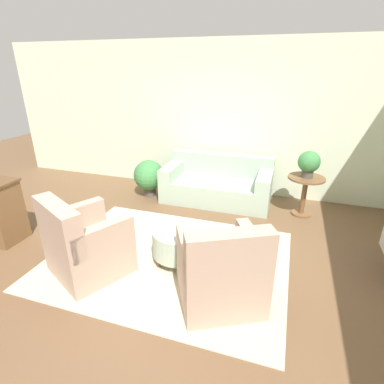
{
  "coord_description": "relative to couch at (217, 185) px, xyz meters",
  "views": [
    {
      "loc": [
        1.31,
        -3.0,
        2.32
      ],
      "look_at": [
        0.15,
        0.55,
        0.75
      ],
      "focal_mm": 28.0,
      "sensor_mm": 36.0,
      "label": 1
    }
  ],
  "objects": [
    {
      "name": "ground_plane",
      "position": [
        -0.15,
        -2.05,
        -0.3
      ],
      "size": [
        16.0,
        16.0,
        0.0
      ],
      "primitive_type": "plane",
      "color": "brown"
    },
    {
      "name": "wall_back",
      "position": [
        -0.15,
        0.59,
        1.1
      ],
      "size": [
        9.15,
        0.12,
        2.8
      ],
      "color": "beige",
      "rests_on": "ground_plane"
    },
    {
      "name": "rug",
      "position": [
        -0.15,
        -2.05,
        -0.29
      ],
      "size": [
        3.02,
        2.31,
        0.01
      ],
      "color": "beige",
      "rests_on": "ground_plane"
    },
    {
      "name": "couch",
      "position": [
        0.0,
        0.0,
        0.0
      ],
      "size": [
        1.95,
        0.91,
        0.81
      ],
      "color": "#9EB29E",
      "rests_on": "ground_plane"
    },
    {
      "name": "armchair_left",
      "position": [
        -0.98,
        -2.6,
        0.08
      ],
      "size": [
        1.09,
        1.08,
        0.98
      ],
      "color": "tan",
      "rests_on": "rug"
    },
    {
      "name": "armchair_right",
      "position": [
        0.67,
        -2.6,
        0.08
      ],
      "size": [
        1.09,
        1.08,
        0.98
      ],
      "color": "tan",
      "rests_on": "rug"
    },
    {
      "name": "ottoman_table",
      "position": [
        -0.0,
        -2.05,
        -0.01
      ],
      "size": [
        0.65,
        0.65,
        0.44
      ],
      "color": "#9EB29E",
      "rests_on": "rug"
    },
    {
      "name": "side_table",
      "position": [
        1.51,
        -0.15,
        0.17
      ],
      "size": [
        0.58,
        0.58,
        0.67
      ],
      "color": "brown",
      "rests_on": "ground_plane"
    },
    {
      "name": "potted_plant_on_side_table",
      "position": [
        1.51,
        -0.15,
        0.61
      ],
      "size": [
        0.34,
        0.34,
        0.43
      ],
      "color": "#4C4742",
      "rests_on": "side_table"
    },
    {
      "name": "potted_plant_floor",
      "position": [
        -1.29,
        -0.21,
        0.1
      ],
      "size": [
        0.57,
        0.57,
        0.7
      ],
      "color": "#4C4742",
      "rests_on": "ground_plane"
    }
  ]
}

